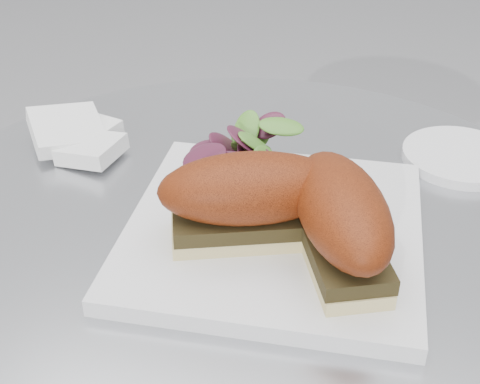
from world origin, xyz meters
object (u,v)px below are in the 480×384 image
object	(u,v)px
plate	(274,231)
sandwich_right	(341,218)
sandwich_left	(250,197)
saucer	(460,157)

from	to	relation	value
plate	sandwich_right	size ratio (longest dim) A/B	1.53
sandwich_left	sandwich_right	xyz separation A→B (m)	(0.08, -0.01, 0.00)
plate	sandwich_right	xyz separation A→B (m)	(0.06, -0.03, 0.05)
plate	sandwich_left	bearing A→B (deg)	-121.52
plate	saucer	bearing A→B (deg)	50.93
sandwich_left	sandwich_right	distance (m)	0.08
saucer	sandwich_left	bearing A→B (deg)	-128.28
sandwich_left	saucer	world-z (taller)	sandwich_left
plate	sandwich_right	distance (m)	0.09
saucer	sandwich_right	bearing A→B (deg)	-112.66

